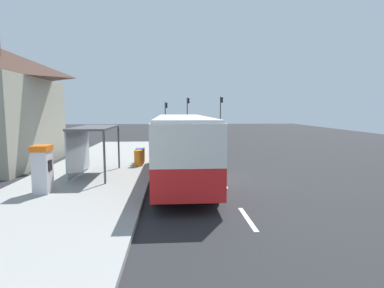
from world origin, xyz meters
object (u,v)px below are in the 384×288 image
Objects in this scene: recycling_bin_yellow at (141,155)px; ticket_machine at (42,169)px; recycling_bin_blue at (140,156)px; traffic_light_far_side at (166,112)px; traffic_light_median at (188,109)px; bus_shelter at (89,138)px; traffic_light_near_side at (221,109)px; recycling_bin_orange at (138,158)px; sedan_far at (202,128)px; white_van at (204,126)px; sedan_near at (197,125)px; bus at (182,144)px.

ticket_machine is at bearing -114.21° from recycling_bin_yellow.
recycling_bin_blue is 29.85m from traffic_light_far_side.
traffic_light_median reaches higher than bus_shelter.
traffic_light_far_side is (-8.59, 0.80, -0.50)m from traffic_light_near_side.
recycling_bin_orange is 0.20× the size of traffic_light_far_side.
white_van is at bearing -91.35° from sedan_far.
traffic_light_far_side is at bearing 87.92° from recycling_bin_orange.
traffic_light_median is at bearing 78.58° from bus_shelter.
traffic_light_near_side is (12.92, 35.40, 2.45)m from ticket_machine.
bus_shelter is (-3.32, -32.91, -1.02)m from traffic_light_far_side.
traffic_light_median is at bearing 78.06° from ticket_machine.
white_van is 14.37m from sedan_near.
traffic_light_median reaches higher than bus.
white_van is 23.21m from recycling_bin_blue.
bus_shelter reaches higher than ticket_machine.
traffic_light_far_side reaches higher than sedan_far.
traffic_light_median reaches higher than recycling_bin_orange.
recycling_bin_blue is at bearing -108.53° from traffic_light_near_side.
traffic_light_far_side reaches higher than recycling_bin_yellow.
traffic_light_median is at bearing 12.91° from traffic_light_far_side.
traffic_light_median is (2.11, 34.40, 1.73)m from bus.
traffic_light_near_side is at bearing 69.66° from bus_shelter.
traffic_light_far_side reaches higher than recycling_bin_blue.
recycling_bin_blue is 0.20× the size of traffic_light_far_side.
recycling_bin_orange is 1.00× the size of recycling_bin_blue.
bus_shelter reaches higher than sedan_near.
recycling_bin_orange is at bearing 60.81° from ticket_machine.
bus_shelter is (-8.71, -29.65, 1.31)m from sedan_far.
traffic_light_median is at bearing -107.25° from sedan_near.
recycling_bin_yellow is (-6.50, -35.96, -0.14)m from sedan_near.
bus is 6.32m from ticket_machine.
bus_shelter is (-2.21, -2.49, 1.44)m from recycling_bin_orange.
recycling_bin_yellow is (0.00, 0.70, 0.00)m from recycling_bin_blue.
traffic_light_far_side is at bearing 83.18° from ticket_machine.
sedan_near is 37.92m from recycling_bin_orange.
traffic_light_near_side is at bearing 71.88° from recycling_bin_orange.
traffic_light_far_side is at bearing 125.51° from white_van.
sedan_far is at bearing 73.63° from bus_shelter.
traffic_light_near_side reaches higher than bus.
traffic_light_median is at bearing 81.63° from recycling_bin_orange.
bus_shelter is (-2.21, -3.19, 1.44)m from recycling_bin_blue.
sedan_far is 34.34m from ticket_machine.
ticket_machine is (-9.72, -32.94, 0.38)m from sedan_far.
bus_shelter reaches higher than recycling_bin_yellow.
bus is at bearing -95.65° from sedan_near.
recycling_bin_blue is at bearing -90.00° from recycling_bin_yellow.
white_van is at bearing 71.50° from ticket_machine.
traffic_light_far_side is at bearing 84.25° from bus_shelter.
bus is 4.20m from recycling_bin_orange.
bus_shelter is (-2.21, -3.89, 1.44)m from recycling_bin_yellow.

